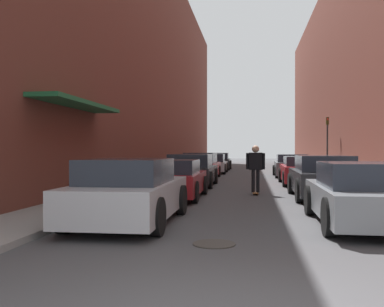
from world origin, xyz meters
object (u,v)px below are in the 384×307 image
at_px(parked_car_left_1, 171,179).
at_px(parked_car_left_2, 191,171).
at_px(parked_car_left_5, 218,161).
at_px(parked_car_left_3, 201,166).
at_px(parked_car_right_0, 360,195).
at_px(parked_car_left_4, 211,164).
at_px(traffic_light, 327,139).
at_px(manhole_cover, 214,244).
at_px(parked_car_left_0, 130,192).
at_px(parked_car_right_3, 291,166).
at_px(parked_car_right_2, 303,171).
at_px(parked_car_right_1, 323,177).
at_px(skateboarder, 256,164).

xyz_separation_m(parked_car_left_1, parked_car_left_2, (-0.02, 4.65, 0.05)).
xyz_separation_m(parked_car_left_1, parked_car_left_5, (-0.09, 19.96, 0.04)).
bearing_deg(parked_car_left_3, parked_car_right_0, -70.67).
distance_m(parked_car_left_4, traffic_light, 7.54).
bearing_deg(parked_car_right_0, parked_car_left_5, 101.26).
bearing_deg(manhole_cover, parked_car_left_0, 137.92).
height_order(parked_car_left_1, parked_car_right_3, parked_car_right_3).
relative_size(parked_car_left_2, parked_car_right_3, 0.90).
bearing_deg(parked_car_right_2, parked_car_right_1, -90.18).
height_order(parked_car_left_1, parked_car_right_2, parked_car_right_2).
bearing_deg(parked_car_left_1, parked_car_right_3, 67.44).
bearing_deg(manhole_cover, parked_car_left_4, 95.54).
bearing_deg(parked_car_left_4, manhole_cover, -84.46).
height_order(parked_car_right_2, parked_car_right_3, parked_car_right_3).
distance_m(parked_car_left_3, manhole_cover, 16.39).
xyz_separation_m(parked_car_left_5, traffic_light, (7.16, -6.81, 1.58)).
distance_m(parked_car_right_1, parked_car_right_3, 10.97).
bearing_deg(parked_car_left_0, parked_car_right_1, 48.17).
bearing_deg(parked_car_left_4, traffic_light, -12.81).
distance_m(parked_car_left_4, parked_car_right_1, 15.01).
distance_m(parked_car_left_0, parked_car_left_3, 14.49).
bearing_deg(parked_car_left_0, manhole_cover, -42.08).
xyz_separation_m(parked_car_left_4, parked_car_right_0, (4.87, -19.16, 0.01)).
height_order(parked_car_right_1, manhole_cover, parked_car_right_1).
relative_size(parked_car_left_3, parked_car_right_1, 0.93).
bearing_deg(parked_car_right_1, parked_car_right_3, 90.00).
bearing_deg(manhole_cover, parked_car_right_2, 77.12).
bearing_deg(parked_car_left_3, parked_car_left_2, -87.94).
height_order(parked_car_left_3, manhole_cover, parked_car_left_3).
xyz_separation_m(parked_car_left_1, parked_car_right_1, (4.80, 0.59, 0.06)).
xyz_separation_m(parked_car_left_3, manhole_cover, (2.15, -16.24, -0.66)).
bearing_deg(parked_car_left_5, parked_car_right_3, -59.77).
distance_m(parked_car_right_3, skateboarder, 10.28).
bearing_deg(parked_car_right_1, parked_car_left_0, -131.83).
height_order(parked_car_right_2, skateboarder, skateboarder).
bearing_deg(parked_car_left_1, parked_car_right_1, 7.03).
relative_size(parked_car_left_0, skateboarder, 2.49).
bearing_deg(parked_car_right_0, parked_car_left_2, 117.81).
distance_m(parked_car_right_0, parked_car_right_2, 10.42).
distance_m(parked_car_left_5, traffic_light, 10.01).
xyz_separation_m(parked_car_left_5, parked_car_right_3, (4.89, -8.40, -0.01)).
xyz_separation_m(parked_car_left_5, parked_car_right_0, (4.85, -24.34, -0.01)).
bearing_deg(manhole_cover, parked_car_right_0, 37.14).
distance_m(parked_car_left_4, skateboarder, 13.58).
bearing_deg(parked_car_left_5, parked_car_right_1, -75.81).
distance_m(parked_car_left_2, parked_car_right_3, 8.42).
height_order(parked_car_right_2, traffic_light, traffic_light).
relative_size(manhole_cover, traffic_light, 0.21).
bearing_deg(parked_car_left_3, parked_car_left_4, 89.04).
relative_size(parked_car_left_5, manhole_cover, 5.80).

